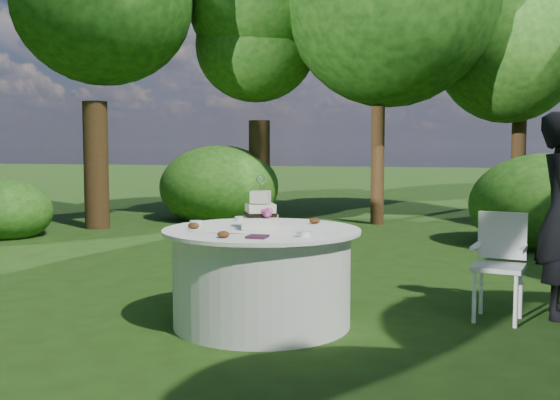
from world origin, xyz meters
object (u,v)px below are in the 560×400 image
(table, at_px, (262,276))
(cake, at_px, (261,214))
(chair, at_px, (500,257))
(napkins, at_px, (257,237))

(table, bearing_deg, cake, -163.83)
(table, relative_size, cake, 3.75)
(table, bearing_deg, chair, 20.42)
(table, xyz_separation_m, chair, (1.83, 0.68, 0.13))
(napkins, bearing_deg, cake, 104.30)
(table, xyz_separation_m, cake, (-0.01, -0.00, 0.50))
(napkins, xyz_separation_m, table, (-0.12, 0.51, -0.39))
(cake, bearing_deg, napkins, -75.70)
(napkins, distance_m, table, 0.65)
(napkins, height_order, chair, chair)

